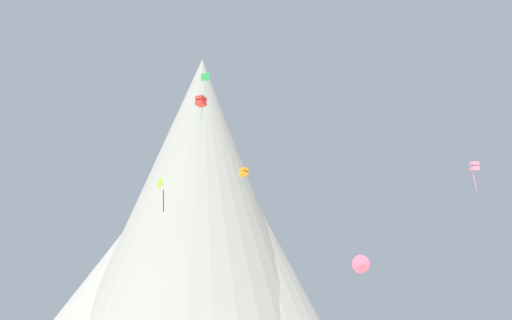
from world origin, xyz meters
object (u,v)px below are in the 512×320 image
kite_lime_mid (162,184)px  kite_orange_high (244,172)px  kite_red_high (201,101)px  kite_rainbow_low (361,264)px  rock_massif (196,225)px  kite_pink_high (475,166)px  kite_green_high (205,79)px

kite_lime_mid → kite_orange_high: kite_orange_high is taller
kite_red_high → kite_rainbow_low: 33.26m
kite_lime_mid → kite_orange_high: size_ratio=2.16×
rock_massif → kite_pink_high: size_ratio=18.04×
kite_orange_high → kite_rainbow_low: (13.46, -21.59, -16.40)m
kite_red_high → kite_lime_mid: bearing=-61.4°
rock_massif → kite_green_high: (5.93, -57.73, 8.54)m
rock_massif → kite_lime_mid: 70.49m
rock_massif → kite_red_high: (4.55, -47.45, 9.66)m
kite_pink_high → kite_rainbow_low: bearing=-152.1°
kite_lime_mid → kite_orange_high: (7.71, 32.40, 9.83)m
kite_green_high → kite_rainbow_low: 29.42m
rock_massif → kite_orange_high: bearing=-74.2°
kite_green_high → kite_pink_high: kite_green_high is taller
kite_rainbow_low → kite_red_high: bearing=145.9°
rock_massif → kite_green_high: rock_massif is taller
kite_red_high → kite_green_high: bearing=-49.6°
kite_green_high → kite_pink_high: 39.50m
rock_massif → kite_green_high: bearing=-84.1°
rock_massif → kite_pink_high: bearing=-47.5°
kite_orange_high → kite_rainbow_low: size_ratio=0.75×
kite_green_high → kite_rainbow_low: kite_green_high is taller
kite_pink_high → kite_rainbow_low: 26.97m
kite_red_high → kite_green_high: size_ratio=1.22×
kite_orange_high → rock_massif: bearing=60.6°
kite_orange_high → kite_pink_high: size_ratio=0.37×
kite_lime_mid → kite_rainbow_low: 24.66m
kite_red_high → kite_orange_high: 13.99m
kite_rainbow_low → kite_green_high: bearing=172.3°
kite_lime_mid → kite_pink_high: kite_pink_high is taller
rock_massif → kite_pink_high: 63.73m
rock_massif → kite_red_high: size_ratio=19.45×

